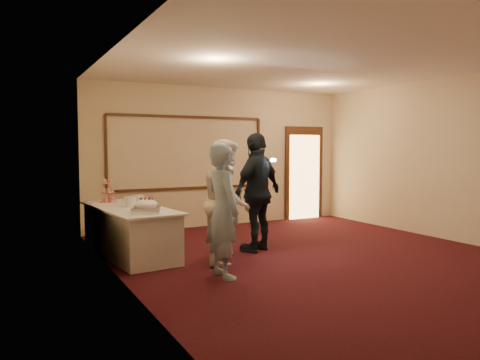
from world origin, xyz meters
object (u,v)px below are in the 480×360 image
woman (227,201)px  guest (258,192)px  plate_stack_a (130,202)px  man (223,211)px  buffet_table (130,231)px  cupcake_stand (108,193)px  plate_stack_b (139,200)px  pavlova_tray (146,206)px  tart (149,207)px

woman → guest: size_ratio=0.94×
plate_stack_a → guest: 2.06m
plate_stack_a → guest: size_ratio=0.10×
plate_stack_a → man: man is taller
buffet_table → cupcake_stand: bearing=100.2°
plate_stack_a → woman: 1.63m
plate_stack_a → plate_stack_b: bearing=50.4°
buffet_table → plate_stack_b: size_ratio=13.56×
plate_stack_b → woman: woman is taller
buffet_table → guest: guest is taller
pavlova_tray → man: 1.32m
buffet_table → pavlova_tray: bearing=-84.4°
pavlova_tray → cupcake_stand: cupcake_stand is taller
man → pavlova_tray: bearing=31.0°
pavlova_tray → guest: 1.89m
pavlova_tray → plate_stack_b: 1.00m
cupcake_stand → guest: (2.11, -1.50, 0.05)m
pavlova_tray → plate_stack_a: 0.75m
man → guest: bearing=-46.5°
plate_stack_a → plate_stack_b: plate_stack_a is taller
plate_stack_b → buffet_table: bearing=-129.8°
plate_stack_a → man: (0.75, -1.87, 0.04)m
tart → guest: bearing=-11.1°
pavlova_tray → plate_stack_a: bearing=93.3°
tart → pavlova_tray: bearing=-111.2°
tart → guest: (1.73, -0.34, 0.18)m
cupcake_stand → guest: size_ratio=0.22×
tart → man: 1.61m
plate_stack_b → guest: (1.74, -0.93, 0.13)m
cupcake_stand → woman: 2.37m
pavlova_tray → guest: guest is taller
plate_stack_b → woman: bearing=-55.7°
buffet_table → woman: woman is taller
woman → guest: (0.79, 0.46, 0.06)m
pavlova_tray → buffet_table: bearing=95.6°
tart → woman: woman is taller
pavlova_tray → cupcake_stand: (-0.22, 1.56, 0.07)m
pavlova_tray → woman: size_ratio=0.34×
cupcake_stand → guest: bearing=-35.5°
buffet_table → man: bearing=-67.1°
buffet_table → plate_stack_b: (0.22, 0.27, 0.46)m
plate_stack_b → tart: bearing=-89.7°
buffet_table → cupcake_stand: (-0.15, 0.84, 0.54)m
guest → man: bearing=19.6°
plate_stack_b → guest: bearing=-28.2°
pavlova_tray → man: (0.70, -1.12, 0.03)m
buffet_table → plate_stack_a: bearing=48.4°
buffet_table → pavlova_tray: (0.07, -0.72, 0.47)m
cupcake_stand → plate_stack_a: size_ratio=2.30×
plate_stack_b → woman: (0.95, -1.39, 0.07)m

